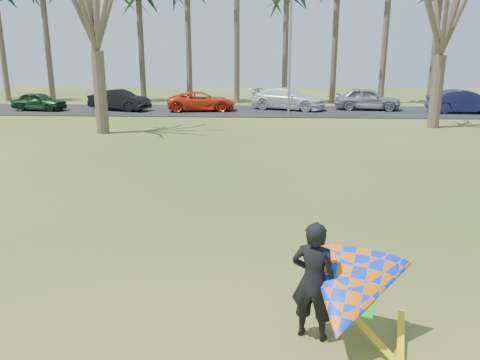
# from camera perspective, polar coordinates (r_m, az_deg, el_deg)

# --- Properties ---
(ground) EXTENTS (100.00, 100.00, 0.00)m
(ground) POSITION_cam_1_polar(r_m,az_deg,el_deg) (9.86, -0.70, -9.25)
(ground) COLOR #245111
(ground) RESTS_ON ground
(parking_strip) EXTENTS (46.00, 7.00, 0.06)m
(parking_strip) POSITION_cam_1_polar(r_m,az_deg,el_deg) (34.20, 2.32, 8.40)
(parking_strip) COLOR black
(parking_strip) RESTS_ON ground
(bare_tree_right) EXTENTS (6.27, 6.27, 9.21)m
(bare_tree_right) POSITION_cam_1_polar(r_m,az_deg,el_deg) (28.63, 23.82, 18.98)
(bare_tree_right) COLOR brown
(bare_tree_right) RESTS_ON ground
(streetlight) EXTENTS (2.28, 0.18, 8.00)m
(streetlight) POSITION_cam_1_polar(r_m,az_deg,el_deg) (30.99, 6.44, 15.84)
(streetlight) COLOR gray
(streetlight) RESTS_ON ground
(car_0) EXTENTS (4.00, 1.98, 1.31)m
(car_0) POSITION_cam_1_polar(r_m,az_deg,el_deg) (37.12, -23.30, 8.80)
(car_0) COLOR #16391A
(car_0) RESTS_ON parking_strip
(car_1) EXTENTS (4.75, 2.83, 1.48)m
(car_1) POSITION_cam_1_polar(r_m,az_deg,el_deg) (35.34, -14.50, 9.42)
(car_1) COLOR black
(car_1) RESTS_ON parking_strip
(car_2) EXTENTS (5.15, 2.96, 1.35)m
(car_2) POSITION_cam_1_polar(r_m,az_deg,el_deg) (34.12, -4.75, 9.54)
(car_2) COLOR red
(car_2) RESTS_ON parking_strip
(car_3) EXTENTS (5.93, 4.16, 1.59)m
(car_3) POSITION_cam_1_polar(r_m,az_deg,el_deg) (34.95, 5.83, 9.85)
(car_3) COLOR silver
(car_3) RESTS_ON parking_strip
(car_4) EXTENTS (4.91, 2.55, 1.60)m
(car_4) POSITION_cam_1_polar(r_m,az_deg,el_deg) (35.80, 15.26, 9.53)
(car_4) COLOR gray
(car_4) RESTS_ON parking_strip
(car_5) EXTENTS (4.91, 1.92, 1.59)m
(car_5) POSITION_cam_1_polar(r_m,az_deg,el_deg) (36.15, 25.65, 8.63)
(car_5) COLOR #191C4C
(car_5) RESTS_ON parking_strip
(kite_flyer) EXTENTS (2.13, 2.39, 2.02)m
(kite_flyer) POSITION_cam_1_polar(r_m,az_deg,el_deg) (6.87, 12.46, -13.23)
(kite_flyer) COLOR black
(kite_flyer) RESTS_ON ground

